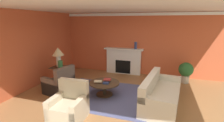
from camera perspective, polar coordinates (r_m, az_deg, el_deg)
name	(u,v)px	position (r m, az deg, el deg)	size (l,w,h in m)	color
ground_plane	(119,101)	(5.21, 2.54, -13.79)	(8.74, 8.74, 0.00)	olive
wall_fireplace	(136,44)	(7.59, 8.54, 5.91)	(7.32, 0.12, 2.79)	#C65633
wall_window	(32,50)	(6.70, -26.13, 3.64)	(0.12, 6.40, 2.79)	#C65633
ceiling_panel	(123,7)	(4.93, 3.86, 18.49)	(7.32, 6.40, 0.06)	white
crown_moulding	(137,14)	(7.45, 8.81, 15.89)	(7.32, 0.08, 0.12)	white
area_rug	(105,95)	(5.59, -2.64, -11.68)	(3.06, 2.40, 0.01)	#4C517A
fireplace	(124,62)	(7.64, 4.07, -0.21)	(1.80, 0.35, 1.20)	white
sofa	(160,95)	(5.09, 16.59, -11.35)	(1.17, 2.20, 0.85)	beige
armchair_near_window	(60,84)	(5.92, -17.87, -7.72)	(0.94, 0.94, 0.95)	brown
armchair_facing_fireplace	(69,107)	(4.38, -14.83, -15.41)	(0.82, 0.82, 0.95)	#C1B293
coffee_table	(104,85)	(5.46, -2.68, -8.56)	(1.00, 1.00, 0.45)	#3D2D1E
side_table	(60,74)	(6.69, -17.84, -4.39)	(0.56, 0.56, 0.70)	#3D2D1E
table_lamp	(58,53)	(6.49, -18.37, 2.55)	(0.44, 0.44, 0.75)	beige
vase_on_side_table	(60,64)	(6.39, -17.64, -1.12)	(0.17, 0.17, 0.28)	#33703D
vase_mantel_right	(136,46)	(7.34, 8.28, 5.40)	(0.12, 0.12, 0.31)	navy
book_red_cover	(106,83)	(5.30, -2.15, -7.69)	(0.19, 0.15, 0.04)	navy
book_art_folio	(98,81)	(5.35, -4.92, -7.10)	(0.25, 0.17, 0.03)	tan
book_small_novel	(107,79)	(5.40, -1.67, -6.46)	(0.23, 0.20, 0.04)	maroon
potted_plant	(186,71)	(7.10, 24.44, -3.16)	(0.56, 0.56, 0.83)	#BCB29E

